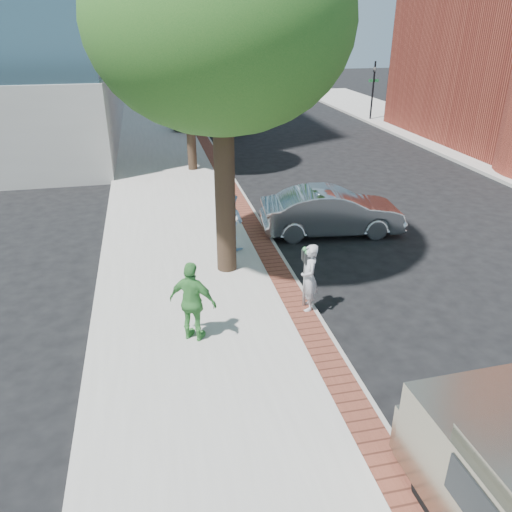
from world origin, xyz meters
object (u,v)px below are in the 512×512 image
object	(u,v)px
parking_meter	(305,265)
sedan_silver	(332,212)
person_gray	(309,278)
bg_car	(212,118)
person_officer	(231,221)
person_green	(193,302)

from	to	relation	value
parking_meter	sedan_silver	distance (m)	4.96
person_gray	bg_car	xyz separation A→B (m)	(0.70, 21.24, -0.15)
parking_meter	person_gray	xyz separation A→B (m)	(0.06, -0.13, -0.25)
person_gray	sedan_silver	size ratio (longest dim) A/B	0.36
sedan_silver	bg_car	world-z (taller)	bg_car
sedan_silver	person_gray	bearing A→B (deg)	160.14
person_gray	person_officer	distance (m)	3.93
sedan_silver	parking_meter	bearing A→B (deg)	158.87
parking_meter	bg_car	bearing A→B (deg)	87.94
parking_meter	person_gray	bearing A→B (deg)	-64.53
sedan_silver	person_green	bearing A→B (deg)	142.71
parking_meter	person_green	distance (m)	2.74
parking_meter	bg_car	world-z (taller)	parking_meter
person_green	sedan_silver	bearing A→B (deg)	-102.43
person_gray	bg_car	bearing A→B (deg)	-174.64
person_officer	person_green	world-z (taller)	person_green
person_officer	bg_car	bearing A→B (deg)	-42.16
parking_meter	person_officer	distance (m)	3.80
person_green	sedan_silver	xyz separation A→B (m)	(4.90, 5.15, -0.30)
parking_meter	sedan_silver	xyz separation A→B (m)	(2.27, 4.38, -0.47)
person_officer	person_green	size ratio (longest dim) A/B	0.94
person_gray	bg_car	size ratio (longest dim) A/B	0.34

